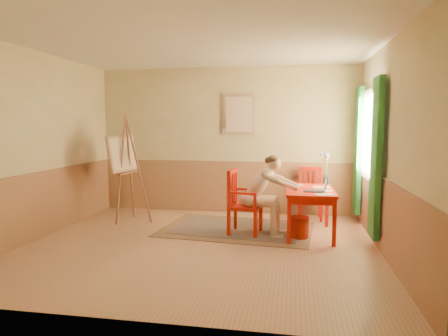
% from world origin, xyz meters
% --- Properties ---
extents(room, '(5.04, 4.54, 2.84)m').
position_xyz_m(room, '(0.00, 0.00, 1.40)').
color(room, tan).
rests_on(room, ground).
extents(wainscot, '(5.00, 4.50, 1.00)m').
position_xyz_m(wainscot, '(0.00, 0.80, 0.50)').
color(wainscot, '#966B4B').
rests_on(wainscot, room).
extents(window, '(0.12, 2.01, 2.20)m').
position_xyz_m(window, '(2.42, 1.10, 1.35)').
color(window, white).
rests_on(window, room).
extents(wall_portrait, '(0.60, 0.05, 0.76)m').
position_xyz_m(wall_portrait, '(0.25, 2.20, 1.90)').
color(wall_portrait, tan).
rests_on(wall_portrait, room).
extents(rug, '(2.54, 1.82, 0.02)m').
position_xyz_m(rug, '(0.40, 0.94, 0.01)').
color(rug, '#8C7251').
rests_on(rug, room).
extents(table, '(0.73, 1.21, 0.72)m').
position_xyz_m(table, '(1.55, 0.80, 0.63)').
color(table, red).
rests_on(table, room).
extents(chair_left, '(0.52, 0.50, 1.01)m').
position_xyz_m(chair_left, '(0.51, 0.69, 0.51)').
color(chair_left, red).
rests_on(chair_left, room).
extents(chair_back, '(0.42, 0.44, 0.93)m').
position_xyz_m(chair_back, '(1.60, 1.92, 0.47)').
color(chair_back, red).
rests_on(chair_back, room).
extents(figure, '(0.95, 0.45, 1.25)m').
position_xyz_m(figure, '(0.84, 0.66, 0.69)').
color(figure, '#D9B490').
rests_on(figure, room).
extents(laptop, '(0.36, 0.22, 0.22)m').
position_xyz_m(laptop, '(1.65, 0.59, 0.76)').
color(laptop, '#1E2338').
rests_on(laptop, table).
extents(papers, '(0.72, 1.09, 0.00)m').
position_xyz_m(papers, '(1.64, 0.82, 0.72)').
color(papers, white).
rests_on(papers, table).
extents(vase, '(0.19, 0.28, 0.53)m').
position_xyz_m(vase, '(1.83, 1.44, 0.96)').
color(vase, '#3F724C').
rests_on(vase, table).
extents(wastebasket, '(0.32, 0.32, 0.33)m').
position_xyz_m(wastebasket, '(1.39, 0.60, 0.16)').
color(wastebasket, '#9F1809').
rests_on(wastebasket, room).
extents(easel, '(0.68, 0.85, 1.90)m').
position_xyz_m(easel, '(-1.63, 1.19, 1.12)').
color(easel, brown).
rests_on(easel, room).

